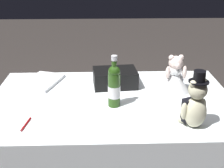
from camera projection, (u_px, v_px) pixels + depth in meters
reception_table at (112, 151)px, 1.94m from camera, size 1.43×0.91×0.72m
teddy_bear_groom at (195, 104)px, 1.48m from camera, size 0.14×0.14×0.29m
teddy_bear_bride at (174, 75)px, 1.89m from camera, size 0.19×0.22×0.23m
champagne_bottle at (114, 85)px, 1.68m from camera, size 0.07×0.07×0.29m
signing_pen at (25, 125)px, 1.53m from camera, size 0.03×0.13×0.01m
gift_case_black at (115, 78)px, 1.97m from camera, size 0.29×0.22×0.11m
guestbook at (42, 82)px, 2.02m from camera, size 0.28×0.34×0.02m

